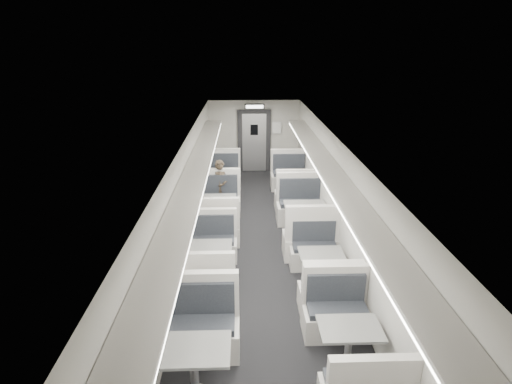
{
  "coord_description": "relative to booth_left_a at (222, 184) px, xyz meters",
  "views": [
    {
      "loc": [
        -0.37,
        -7.22,
        4.19
      ],
      "look_at": [
        -0.1,
        0.93,
        1.11
      ],
      "focal_mm": 28.0,
      "sensor_mm": 36.0,
      "label": 1
    }
  ],
  "objects": [
    {
      "name": "room",
      "position": [
        1.0,
        -3.53,
        0.81
      ],
      "size": [
        3.24,
        12.24,
        2.64
      ],
      "color": "black",
      "rests_on": "ground"
    },
    {
      "name": "booth_left_a",
      "position": [
        0.0,
        0.0,
        0.0
      ],
      "size": [
        1.07,
        2.18,
        1.16
      ],
      "color": "#B7B3AB",
      "rests_on": "room"
    },
    {
      "name": "booth_left_b",
      "position": [
        0.0,
        -2.02,
        -0.0
      ],
      "size": [
        1.06,
        2.15,
        1.15
      ],
      "color": "#B7B3AB",
      "rests_on": "room"
    },
    {
      "name": "booth_left_c",
      "position": [
        0.0,
        -4.21,
        -0.04
      ],
      "size": [
        0.96,
        1.94,
        1.04
      ],
      "color": "#B7B3AB",
      "rests_on": "room"
    },
    {
      "name": "booth_left_d",
      "position": [
        0.0,
        -6.94,
        0.01
      ],
      "size": [
        1.09,
        2.21,
        1.18
      ],
      "color": "#B7B3AB",
      "rests_on": "room"
    },
    {
      "name": "booth_right_a",
      "position": [
        2.0,
        -0.19,
        0.0
      ],
      "size": [
        1.09,
        2.2,
        1.18
      ],
      "color": "#B7B3AB",
      "rests_on": "room"
    },
    {
      "name": "booth_right_b",
      "position": [
        2.0,
        -2.62,
        0.02
      ],
      "size": [
        1.13,
        2.29,
        1.22
      ],
      "color": "#B7B3AB",
      "rests_on": "room"
    },
    {
      "name": "booth_right_c",
      "position": [
        2.0,
        -4.55,
        -0.04
      ],
      "size": [
        0.96,
        1.94,
        1.04
      ],
      "color": "#B7B3AB",
      "rests_on": "room"
    },
    {
      "name": "booth_right_d",
      "position": [
        2.0,
        -6.55,
        -0.03
      ],
      "size": [
        0.99,
        2.01,
        1.07
      ],
      "color": "#B7B3AB",
      "rests_on": "room"
    },
    {
      "name": "passenger",
      "position": [
        0.03,
        -1.06,
        0.31
      ],
      "size": [
        0.52,
        0.36,
        1.39
      ],
      "primitive_type": "imported",
      "rotation": [
        0.0,
        0.0,
        -0.05
      ],
      "color": "black",
      "rests_on": "room"
    },
    {
      "name": "window_a",
      "position": [
        -0.49,
        -0.13,
        0.96
      ],
      "size": [
        0.02,
        1.18,
        0.84
      ],
      "primitive_type": "cube",
      "color": "black",
      "rests_on": "room"
    },
    {
      "name": "window_b",
      "position": [
        -0.49,
        -2.33,
        0.96
      ],
      "size": [
        0.02,
        1.18,
        0.84
      ],
      "primitive_type": "cube",
      "color": "black",
      "rests_on": "room"
    },
    {
      "name": "window_c",
      "position": [
        -0.49,
        -4.53,
        0.96
      ],
      "size": [
        0.02,
        1.18,
        0.84
      ],
      "primitive_type": "cube",
      "color": "black",
      "rests_on": "room"
    },
    {
      "name": "window_d",
      "position": [
        -0.49,
        -6.73,
        0.96
      ],
      "size": [
        0.02,
        1.18,
        0.84
      ],
      "primitive_type": "cube",
      "color": "black",
      "rests_on": "room"
    },
    {
      "name": "luggage_rack_left",
      "position": [
        -0.24,
        -3.83,
        1.53
      ],
      "size": [
        0.46,
        10.4,
        0.09
      ],
      "color": "#B7B3AB",
      "rests_on": "room"
    },
    {
      "name": "luggage_rack_right",
      "position": [
        2.24,
        -3.83,
        1.53
      ],
      "size": [
        0.46,
        10.4,
        0.09
      ],
      "color": "#B7B3AB",
      "rests_on": "room"
    },
    {
      "name": "vestibule_door",
      "position": [
        1.0,
        2.41,
        0.65
      ],
      "size": [
        1.1,
        0.13,
        2.1
      ],
      "color": "black",
      "rests_on": "room"
    },
    {
      "name": "exit_sign",
      "position": [
        1.0,
        1.92,
        1.89
      ],
      "size": [
        0.62,
        0.12,
        0.16
      ],
      "color": "black",
      "rests_on": "room"
    },
    {
      "name": "wall_notice",
      "position": [
        1.75,
        2.39,
        1.11
      ],
      "size": [
        0.32,
        0.02,
        0.4
      ],
      "primitive_type": "cube",
      "color": "silver",
      "rests_on": "room"
    }
  ]
}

